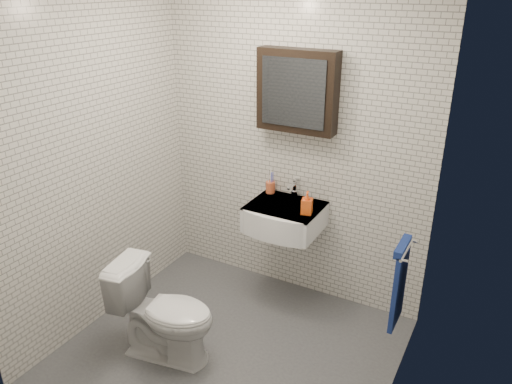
% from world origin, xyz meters
% --- Properties ---
extents(ground, '(2.20, 2.00, 0.01)m').
position_xyz_m(ground, '(0.00, 0.00, 0.01)').
color(ground, '#46484D').
rests_on(ground, ground).
extents(room_shell, '(2.22, 2.02, 2.51)m').
position_xyz_m(room_shell, '(0.00, 0.00, 1.47)').
color(room_shell, silver).
rests_on(room_shell, ground).
extents(washbasin, '(0.55, 0.50, 0.20)m').
position_xyz_m(washbasin, '(0.05, 0.73, 0.76)').
color(washbasin, white).
rests_on(washbasin, room_shell).
extents(faucet, '(0.06, 0.20, 0.15)m').
position_xyz_m(faucet, '(0.05, 0.93, 0.92)').
color(faucet, silver).
rests_on(faucet, washbasin).
extents(mirror_cabinet, '(0.60, 0.15, 0.60)m').
position_xyz_m(mirror_cabinet, '(0.05, 0.93, 1.70)').
color(mirror_cabinet, black).
rests_on(mirror_cabinet, room_shell).
extents(towel_rail, '(0.09, 0.30, 0.58)m').
position_xyz_m(towel_rail, '(1.04, 0.35, 0.72)').
color(towel_rail, silver).
rests_on(towel_rail, room_shell).
extents(toothbrush_cup, '(0.10, 0.10, 0.20)m').
position_xyz_m(toothbrush_cup, '(-0.16, 0.94, 0.90)').
color(toothbrush_cup, '#C95732').
rests_on(toothbrush_cup, washbasin).
extents(soap_bottle, '(0.09, 0.10, 0.17)m').
position_xyz_m(soap_bottle, '(0.25, 0.72, 0.94)').
color(soap_bottle, orange).
rests_on(soap_bottle, washbasin).
extents(toilet, '(0.75, 0.51, 0.71)m').
position_xyz_m(toilet, '(-0.37, -0.23, 0.36)').
color(toilet, white).
rests_on(toilet, ground).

